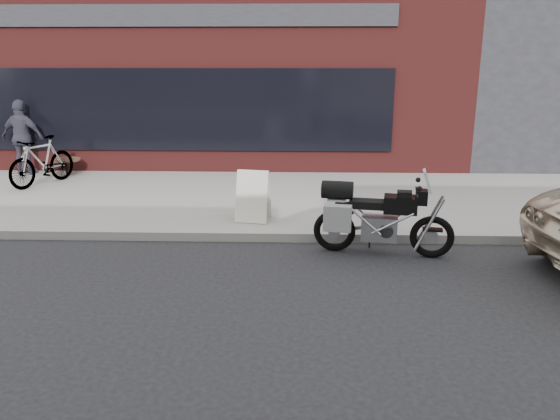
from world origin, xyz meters
name	(u,v)px	position (x,y,z in m)	size (l,w,h in m)	color
ground	(224,380)	(0.00, 0.00, 0.00)	(120.00, 120.00, 0.00)	black
near_sidewalk	(266,194)	(0.00, 7.00, 0.07)	(44.00, 6.00, 0.15)	gray
storefront	(217,79)	(-2.00, 13.98, 2.25)	(14.00, 10.07, 4.50)	maroon
motorcycle	(374,218)	(1.86, 3.51, 0.58)	(2.13, 0.74, 1.36)	black
bicycle_rear	(42,161)	(-5.08, 7.43, 0.69)	(0.51, 1.81, 1.09)	gray
sandwich_sign	(253,195)	(-0.09, 4.80, 0.60)	(0.64, 0.60, 0.90)	silver
cafe_table	(66,160)	(-5.00, 8.50, 0.52)	(0.70, 0.70, 0.40)	black
cafe_patron_right	(23,137)	(-6.05, 8.60, 1.06)	(1.07, 0.44, 1.82)	#423F50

